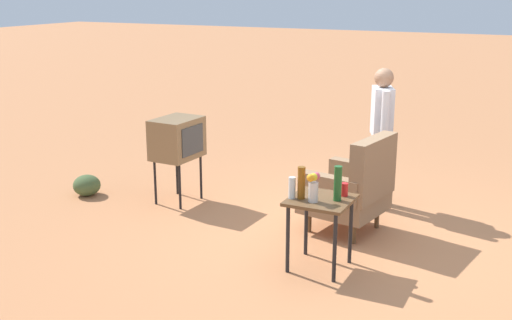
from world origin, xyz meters
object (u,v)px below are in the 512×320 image
object	(u,v)px
soda_can_red	(344,190)
bottle_short_clear	(292,188)
flower_vase	(313,186)
tv_on_stand	(177,139)
side_table	(320,209)
bottle_tall_amber	(301,183)
person_standing	(381,129)
armchair	(353,187)
bottle_wine_green	(338,183)

from	to	relation	value
soda_can_red	bottle_short_clear	world-z (taller)	bottle_short_clear
soda_can_red	flower_vase	size ratio (longest dim) A/B	0.46
bottle_short_clear	tv_on_stand	bearing A→B (deg)	-119.76
tv_on_stand	side_table	bearing A→B (deg)	65.27
bottle_tall_amber	soda_can_red	bearing A→B (deg)	126.76
tv_on_stand	person_standing	size ratio (longest dim) A/B	0.63
armchair	soda_can_red	xyz separation A→B (m)	(0.82, 0.17, 0.24)
side_table	flower_vase	size ratio (longest dim) A/B	2.56
tv_on_stand	soda_can_red	distance (m)	2.51
person_standing	bottle_wine_green	world-z (taller)	person_standing
bottle_tall_amber	bottle_short_clear	bearing A→B (deg)	-69.24
soda_can_red	flower_vase	bearing A→B (deg)	-35.94
flower_vase	side_table	bearing A→B (deg)	163.08
side_table	bottle_short_clear	xyz separation A→B (m)	(0.11, -0.24, 0.20)
soda_can_red	armchair	bearing A→B (deg)	-168.45
bottle_tall_amber	bottle_short_clear	size ratio (longest dim) A/B	1.50
person_standing	bottle_tall_amber	xyz separation A→B (m)	(2.02, -0.17, -0.11)
armchair	bottle_short_clear	bearing A→B (deg)	-12.27
armchair	bottle_tall_amber	world-z (taller)	armchair
person_standing	bottle_tall_amber	size ratio (longest dim) A/B	5.47
tv_on_stand	bottle_tall_amber	distance (m)	2.31
person_standing	bottle_tall_amber	distance (m)	2.03
person_standing	side_table	bearing A→B (deg)	-0.41
side_table	flower_vase	distance (m)	0.28
side_table	flower_vase	xyz separation A→B (m)	(0.11, -0.03, 0.25)
bottle_short_clear	flower_vase	bearing A→B (deg)	89.40
person_standing	soda_can_red	xyz separation A→B (m)	(1.78, 0.15, -0.20)
person_standing	bottle_short_clear	xyz separation A→B (m)	(2.05, -0.25, -0.16)
side_table	soda_can_red	bearing A→B (deg)	134.93
armchair	bottle_tall_amber	bearing A→B (deg)	-8.55
bottle_wine_green	flower_vase	world-z (taller)	bottle_wine_green
armchair	bottle_short_clear	xyz separation A→B (m)	(1.09, -0.24, 0.28)
bottle_wine_green	flower_vase	xyz separation A→B (m)	(0.13, -0.18, -0.01)
side_table	soda_can_red	distance (m)	0.29
bottle_wine_green	bottle_tall_amber	xyz separation A→B (m)	(0.10, -0.31, -0.01)
tv_on_stand	bottle_wine_green	distance (m)	2.55
tv_on_stand	bottle_short_clear	distance (m)	2.25
person_standing	bottle_short_clear	world-z (taller)	person_standing
person_standing	flower_vase	world-z (taller)	person_standing
bottle_tall_amber	soda_can_red	world-z (taller)	bottle_tall_amber
bottle_tall_amber	bottle_short_clear	xyz separation A→B (m)	(0.03, -0.08, -0.05)
tv_on_stand	soda_can_red	size ratio (longest dim) A/B	8.44
soda_can_red	flower_vase	xyz separation A→B (m)	(0.28, -0.20, 0.09)
armchair	person_standing	size ratio (longest dim) A/B	0.65
person_standing	bottle_short_clear	distance (m)	2.07
armchair	person_standing	bearing A→B (deg)	179.14
side_table	tv_on_stand	distance (m)	2.43
side_table	flower_vase	world-z (taller)	flower_vase
tv_on_stand	person_standing	world-z (taller)	person_standing
person_standing	bottle_short_clear	bearing A→B (deg)	-7.02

